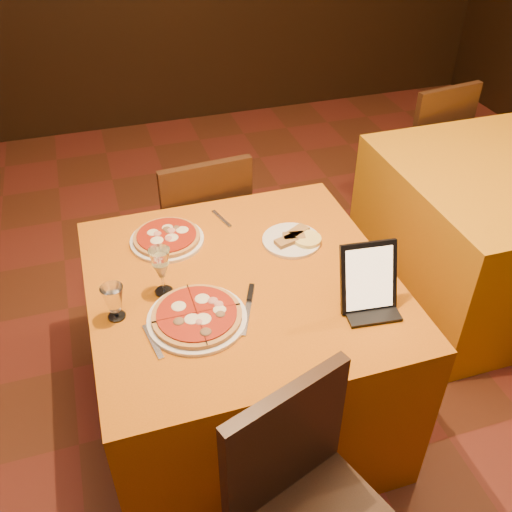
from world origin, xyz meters
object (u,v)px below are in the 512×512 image
object	(u,v)px
pizza_near	(197,317)
wine_glass	(161,271)
chair_main_far	(198,228)
water_glass	(114,303)
pizza_far	(167,239)
tablet	(369,277)
side_table	(494,232)
chair_side_far	(415,148)
main_table	(243,350)

from	to	relation	value
pizza_near	wine_glass	size ratio (longest dim) A/B	1.77
chair_main_far	water_glass	xyz separation A→B (m)	(-0.46, -0.85, 0.36)
chair_main_far	pizza_far	xyz separation A→B (m)	(-0.22, -0.48, 0.31)
wine_glass	tablet	size ratio (longest dim) A/B	0.78
pizza_near	wine_glass	bearing A→B (deg)	114.65
chair_main_far	pizza_far	distance (m)	0.61
side_table	pizza_near	size ratio (longest dim) A/B	3.28
chair_side_far	tablet	bearing A→B (deg)	45.03
side_table	chair_side_far	xyz separation A→B (m)	(0.00, 0.83, 0.08)
pizza_far	water_glass	size ratio (longest dim) A/B	2.25
tablet	chair_side_far	bearing A→B (deg)	59.26
main_table	side_table	world-z (taller)	same
main_table	chair_side_far	xyz separation A→B (m)	(1.48, 1.23, 0.08)
water_glass	tablet	xyz separation A→B (m)	(0.83, -0.19, 0.06)
water_glass	chair_main_far	bearing A→B (deg)	61.76
chair_side_far	pizza_far	size ratio (longest dim) A/B	3.11
side_table	wine_glass	xyz separation A→B (m)	(-1.76, -0.39, 0.47)
chair_side_far	wine_glass	bearing A→B (deg)	26.43
pizza_far	wine_glass	size ratio (longest dim) A/B	1.54
pizza_near	side_table	bearing A→B (deg)	18.46
side_table	water_glass	world-z (taller)	water_glass
chair_side_far	chair_main_far	bearing A→B (deg)	8.52
chair_main_far	chair_side_far	size ratio (longest dim) A/B	1.00
tablet	wine_glass	bearing A→B (deg)	163.73
pizza_near	chair_side_far	bearing A→B (deg)	39.53
water_glass	side_table	bearing A→B (deg)	13.48
pizza_near	wine_glass	xyz separation A→B (m)	(-0.08, 0.18, 0.08)
chair_side_far	tablet	world-z (taller)	tablet
chair_main_far	pizza_near	xyz separation A→B (m)	(-0.20, -0.95, 0.31)
pizza_far	wine_glass	xyz separation A→B (m)	(-0.07, -0.30, 0.08)
chair_main_far	pizza_far	bearing A→B (deg)	61.10
chair_side_far	water_glass	world-z (taller)	chair_side_far
pizza_far	wine_glass	distance (m)	0.31
pizza_far	wine_glass	world-z (taller)	wine_glass
main_table	water_glass	size ratio (longest dim) A/B	8.46
side_table	tablet	world-z (taller)	tablet
water_glass	wine_glass	bearing A→B (deg)	24.09
main_table	chair_main_far	size ratio (longest dim) A/B	1.21
side_table	chair_main_far	size ratio (longest dim) A/B	1.21
pizza_near	pizza_far	world-z (taller)	same
side_table	pizza_near	world-z (taller)	pizza_near
pizza_far	water_glass	xyz separation A→B (m)	(-0.24, -0.37, 0.05)
pizza_near	chair_main_far	bearing A→B (deg)	78.01
main_table	tablet	world-z (taller)	tablet
pizza_far	pizza_near	bearing A→B (deg)	-88.23
chair_side_far	wine_glass	size ratio (longest dim) A/B	4.79
main_table	chair_side_far	size ratio (longest dim) A/B	1.21
main_table	pizza_far	size ratio (longest dim) A/B	3.76
pizza_near	water_glass	world-z (taller)	water_glass
chair_main_far	chair_side_far	distance (m)	1.55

